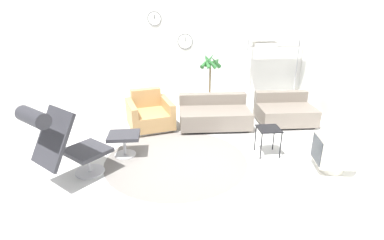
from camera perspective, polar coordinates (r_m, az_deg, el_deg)
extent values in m
plane|color=silver|center=(5.15, -0.69, -6.80)|extent=(12.00, 12.00, 0.00)
cube|color=silver|center=(7.38, -2.49, 13.29)|extent=(12.00, 0.06, 2.80)
cylinder|color=black|center=(7.27, -7.18, 18.61)|extent=(0.31, 0.01, 0.31)
cylinder|color=white|center=(7.27, -7.18, 18.61)|extent=(0.29, 0.02, 0.29)
cube|color=black|center=(7.25, -7.20, 18.95)|extent=(0.01, 0.01, 0.09)
cylinder|color=black|center=(7.32, -1.32, 14.72)|extent=(0.35, 0.01, 0.35)
cylinder|color=white|center=(7.32, -1.32, 14.72)|extent=(0.33, 0.02, 0.33)
cube|color=black|center=(7.30, -1.32, 15.09)|extent=(0.01, 0.01, 0.10)
cube|color=silver|center=(5.79, 32.00, 7.91)|extent=(0.06, 12.00, 2.80)
cylinder|color=slate|center=(5.02, -3.03, -7.61)|extent=(2.35, 2.35, 0.01)
cylinder|color=#BCBCC1|center=(4.94, -18.85, -9.27)|extent=(0.62, 0.62, 0.02)
cylinder|color=#BCBCC1|center=(4.86, -19.08, -7.58)|extent=(0.06, 0.06, 0.31)
cube|color=#2D2D33|center=(4.77, -19.36, -5.52)|extent=(0.81, 0.81, 0.06)
cube|color=#2D2D33|center=(4.41, -24.99, -3.09)|extent=(0.73, 0.72, 0.73)
cylinder|color=#2D2D33|center=(4.21, -28.04, 0.47)|extent=(0.53, 0.51, 0.21)
cylinder|color=#BCBCC1|center=(5.29, -12.56, -6.41)|extent=(0.36, 0.36, 0.02)
cylinder|color=#BCBCC1|center=(5.22, -12.71, -4.79)|extent=(0.05, 0.05, 0.31)
cube|color=#2D2D33|center=(5.14, -12.87, -2.92)|extent=(0.52, 0.44, 0.06)
cube|color=silver|center=(6.31, -7.89, -1.21)|extent=(0.87, 0.89, 0.06)
cube|color=#AD8451|center=(6.25, -7.97, 0.34)|extent=(0.83, 1.02, 0.31)
cube|color=#AD8451|center=(6.47, -8.81, 4.25)|extent=(0.64, 0.33, 0.38)
cube|color=#AD8451|center=(6.29, -4.73, 1.65)|extent=(0.34, 0.89, 0.52)
cube|color=#AD8451|center=(6.15, -11.37, 0.83)|extent=(0.34, 0.89, 0.52)
cube|color=black|center=(6.35, 4.24, -0.96)|extent=(1.32, 0.79, 0.05)
cube|color=#70665B|center=(6.28, 4.28, 0.67)|extent=(1.46, 0.93, 0.34)
cube|color=#70665B|center=(6.52, 3.93, 4.07)|extent=(1.45, 0.23, 0.23)
cube|color=black|center=(6.81, 17.13, -0.34)|extent=(1.06, 0.78, 0.05)
cube|color=#70665B|center=(6.74, 17.31, 1.19)|extent=(1.18, 0.92, 0.34)
cube|color=#70665B|center=(6.96, 16.58, 4.36)|extent=(1.16, 0.23, 0.23)
cube|color=black|center=(5.16, 14.45, -1.61)|extent=(0.37, 0.37, 0.02)
cylinder|color=black|center=(5.06, 13.02, -4.95)|extent=(0.02, 0.02, 0.47)
cylinder|color=black|center=(5.17, 16.52, -4.72)|extent=(0.02, 0.02, 0.47)
cylinder|color=black|center=(5.34, 11.97, -3.40)|extent=(0.02, 0.02, 0.47)
cylinder|color=black|center=(5.45, 15.30, -3.22)|extent=(0.02, 0.02, 0.47)
cylinder|color=beige|center=(5.17, 24.92, -8.00)|extent=(0.36, 0.36, 0.13)
cube|color=beige|center=(5.05, 25.42, -5.16)|extent=(0.57, 0.56, 0.44)
cube|color=#282D33|center=(4.96, 22.65, -5.18)|extent=(0.08, 0.42, 0.38)
cylinder|color=silver|center=(7.24, 3.33, 2.97)|extent=(0.30, 0.30, 0.31)
cylinder|color=#382819|center=(7.19, 3.36, 4.07)|extent=(0.27, 0.27, 0.02)
cylinder|color=brown|center=(7.09, 3.43, 7.09)|extent=(0.04, 0.04, 0.76)
cone|color=#2D6B33|center=(7.02, 4.78, 10.93)|extent=(0.12, 0.37, 0.28)
cone|color=#2D6B33|center=(7.10, 4.15, 10.99)|extent=(0.31, 0.30, 0.26)
cone|color=#2D6B33|center=(7.08, 3.30, 11.35)|extent=(0.31, 0.13, 0.33)
cone|color=#2D6B33|center=(7.05, 2.45, 10.82)|extent=(0.27, 0.33, 0.24)
cone|color=#2D6B33|center=(6.92, 2.85, 11.15)|extent=(0.21, 0.29, 0.33)
cone|color=#2D6B33|center=(6.84, 3.46, 11.12)|extent=(0.36, 0.17, 0.36)
cone|color=#2D6B33|center=(6.89, 4.50, 10.95)|extent=(0.33, 0.32, 0.32)
cylinder|color=#BCBCC1|center=(7.47, 10.37, 10.25)|extent=(0.03, 0.03, 2.07)
cylinder|color=#BCBCC1|center=(7.90, 19.36, 10.00)|extent=(0.03, 0.03, 2.07)
cube|color=white|center=(7.49, 15.62, 13.15)|extent=(1.32, 0.28, 0.02)
cube|color=white|center=(7.46, 15.77, 14.64)|extent=(1.32, 0.28, 0.02)
cube|color=beige|center=(7.38, 13.74, 13.76)|extent=(0.52, 0.24, 0.11)
cube|color=silver|center=(7.49, 16.71, 15.09)|extent=(0.30, 0.24, 0.11)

